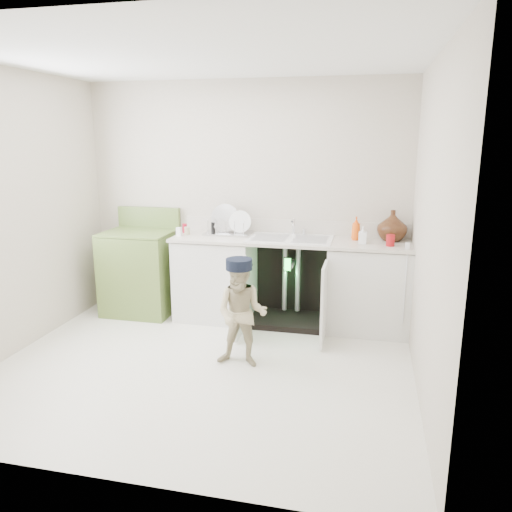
# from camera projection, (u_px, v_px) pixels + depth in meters

# --- Properties ---
(ground) EXTENTS (3.50, 3.50, 0.00)m
(ground) POSITION_uv_depth(u_px,v_px,m) (203.00, 366.00, 4.27)
(ground) COLOR beige
(ground) RESTS_ON ground
(room_shell) EXTENTS (6.00, 5.50, 1.26)m
(room_shell) POSITION_uv_depth(u_px,v_px,m) (199.00, 222.00, 3.98)
(room_shell) COLOR beige
(room_shell) RESTS_ON ground
(counter_run) EXTENTS (2.44, 1.02, 1.21)m
(counter_run) POSITION_uv_depth(u_px,v_px,m) (292.00, 279.00, 5.18)
(counter_run) COLOR silver
(counter_run) RESTS_ON ground
(avocado_stove) EXTENTS (0.73, 0.65, 1.14)m
(avocado_stove) POSITION_uv_depth(u_px,v_px,m) (141.00, 271.00, 5.52)
(avocado_stove) COLOR #5C7634
(avocado_stove) RESTS_ON ground
(repair_worker) EXTENTS (0.52, 0.93, 0.93)m
(repair_worker) POSITION_uv_depth(u_px,v_px,m) (242.00, 313.00, 4.20)
(repair_worker) COLOR beige
(repair_worker) RESTS_ON ground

